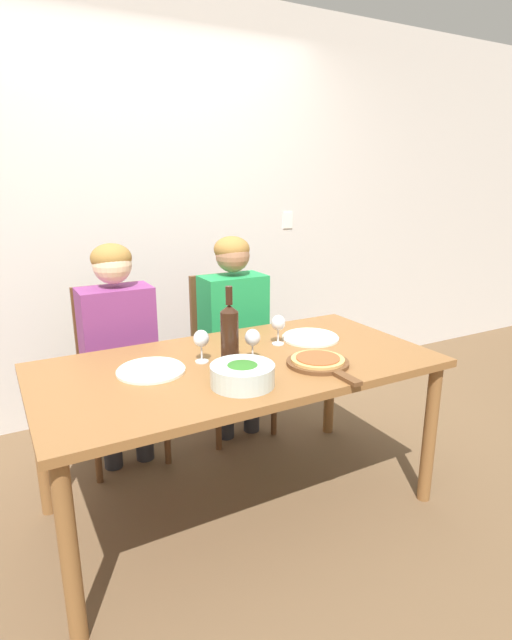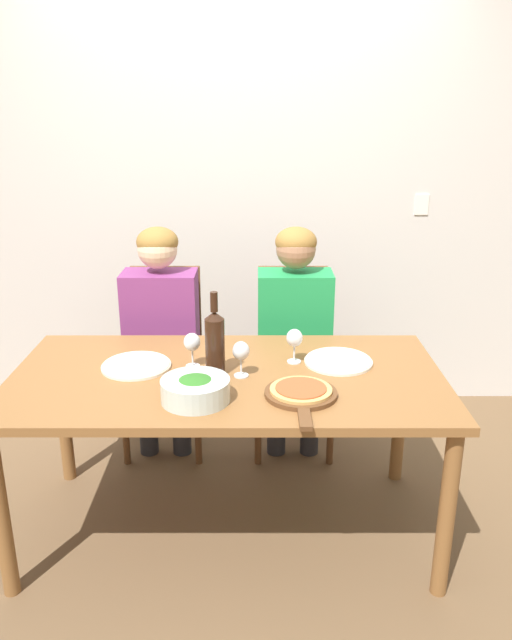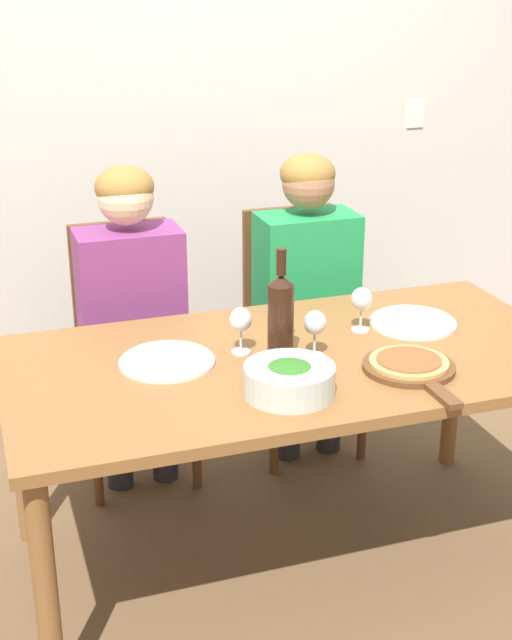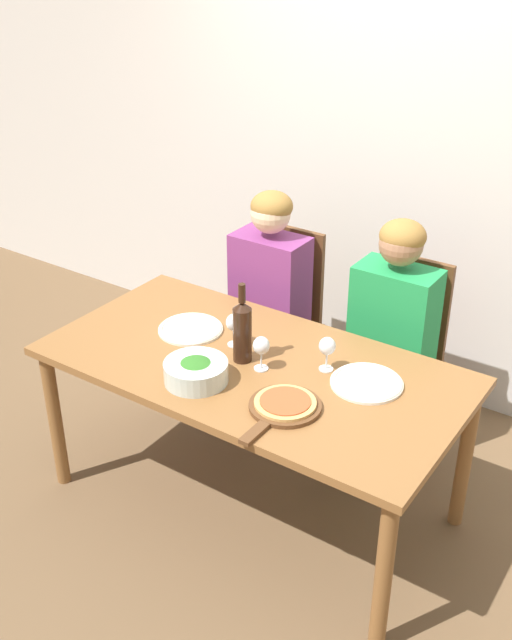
{
  "view_description": "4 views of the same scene",
  "coord_description": "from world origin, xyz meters",
  "px_view_note": "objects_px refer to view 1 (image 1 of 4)",
  "views": [
    {
      "loc": [
        -0.95,
        -1.9,
        1.55
      ],
      "look_at": [
        0.08,
        -0.02,
        0.94
      ],
      "focal_mm": 28.0,
      "sensor_mm": 36.0,
      "label": 1
    },
    {
      "loc": [
        0.12,
        -2.36,
        1.8
      ],
      "look_at": [
        0.12,
        0.14,
        0.94
      ],
      "focal_mm": 35.0,
      "sensor_mm": 36.0,
      "label": 2
    },
    {
      "loc": [
        -0.92,
        -2.36,
        1.87
      ],
      "look_at": [
        -0.13,
        -0.02,
        0.9
      ],
      "focal_mm": 50.0,
      "sensor_mm": 36.0,
      "label": 3
    },
    {
      "loc": [
        1.52,
        -2.21,
        2.4
      ],
      "look_at": [
        -0.02,
        0.05,
        0.93
      ],
      "focal_mm": 42.0,
      "sensor_mm": 36.0,
      "label": 4
    }
  ],
  "objects_px": {
    "person_woman": "(118,335)",
    "broccoli_bowl": "(242,375)",
    "wine_glass_left": "(201,340)",
    "wine_glass_centre": "(253,339)",
    "chair_left": "(116,367)",
    "person_man": "(235,318)",
    "dinner_plate_right": "(310,337)",
    "chair_right": "(227,348)",
    "wine_bottle": "(230,333)",
    "dinner_plate_left": "(151,370)",
    "wine_glass_right": "(278,324)",
    "pizza_on_board": "(319,362)"
  },
  "relations": [
    {
      "from": "person_man",
      "to": "wine_glass_right",
      "type": "relative_size",
      "value": 8.16
    },
    {
      "from": "wine_glass_right",
      "to": "wine_glass_centre",
      "type": "xyz_separation_m",
      "value": [
        -0.22,
        -0.15,
        0.0
      ]
    },
    {
      "from": "dinner_plate_left",
      "to": "wine_glass_centre",
      "type": "relative_size",
      "value": 1.94
    },
    {
      "from": "chair_left",
      "to": "wine_glass_right",
      "type": "height_order",
      "value": "chair_left"
    },
    {
      "from": "chair_right",
      "to": "person_man",
      "type": "relative_size",
      "value": 0.79
    },
    {
      "from": "wine_glass_centre",
      "to": "chair_left",
      "type": "bearing_deg",
      "value": 117.72
    },
    {
      "from": "wine_glass_left",
      "to": "wine_glass_centre",
      "type": "xyz_separation_m",
      "value": [
        0.21,
        -0.1,
        0.0
      ]
    },
    {
      "from": "person_man",
      "to": "pizza_on_board",
      "type": "bearing_deg",
      "value": -91.86
    },
    {
      "from": "dinner_plate_left",
      "to": "wine_glass_left",
      "type": "height_order",
      "value": "wine_glass_left"
    },
    {
      "from": "chair_left",
      "to": "dinner_plate_right",
      "type": "bearing_deg",
      "value": -38.95
    },
    {
      "from": "chair_right",
      "to": "wine_glass_centre",
      "type": "distance_m",
      "value": 0.93
    },
    {
      "from": "chair_right",
      "to": "wine_glass_centre",
      "type": "bearing_deg",
      "value": -107.56
    },
    {
      "from": "chair_right",
      "to": "wine_bottle",
      "type": "bearing_deg",
      "value": -114.42
    },
    {
      "from": "person_woman",
      "to": "broccoli_bowl",
      "type": "height_order",
      "value": "person_woman"
    },
    {
      "from": "chair_left",
      "to": "wine_glass_centre",
      "type": "xyz_separation_m",
      "value": [
        0.43,
        -0.83,
        0.34
      ]
    },
    {
      "from": "person_woman",
      "to": "broccoli_bowl",
      "type": "bearing_deg",
      "value": -73.97
    },
    {
      "from": "person_woman",
      "to": "wine_glass_centre",
      "type": "height_order",
      "value": "person_woman"
    },
    {
      "from": "person_woman",
      "to": "wine_glass_right",
      "type": "bearing_deg",
      "value": -40.47
    },
    {
      "from": "broccoli_bowl",
      "to": "wine_glass_left",
      "type": "xyz_separation_m",
      "value": [
        -0.04,
        0.32,
        0.06
      ]
    },
    {
      "from": "dinner_plate_left",
      "to": "pizza_on_board",
      "type": "xyz_separation_m",
      "value": [
        0.68,
        -0.28,
        0.01
      ]
    },
    {
      "from": "wine_bottle",
      "to": "broccoli_bowl",
      "type": "height_order",
      "value": "wine_bottle"
    },
    {
      "from": "wine_glass_left",
      "to": "wine_bottle",
      "type": "bearing_deg",
      "value": -38.62
    },
    {
      "from": "broccoli_bowl",
      "to": "wine_glass_left",
      "type": "height_order",
      "value": "wine_glass_left"
    },
    {
      "from": "broccoli_bowl",
      "to": "wine_glass_centre",
      "type": "height_order",
      "value": "wine_glass_centre"
    },
    {
      "from": "wine_glass_right",
      "to": "pizza_on_board",
      "type": "bearing_deg",
      "value": -88.77
    },
    {
      "from": "dinner_plate_right",
      "to": "wine_glass_left",
      "type": "bearing_deg",
      "value": -176.23
    },
    {
      "from": "chair_left",
      "to": "person_woman",
      "type": "xyz_separation_m",
      "value": [
        -0.0,
        -0.12,
        0.22
      ]
    },
    {
      "from": "person_man",
      "to": "chair_left",
      "type": "bearing_deg",
      "value": 170.51
    },
    {
      "from": "person_woman",
      "to": "wine_glass_centre",
      "type": "distance_m",
      "value": 0.84
    },
    {
      "from": "dinner_plate_left",
      "to": "wine_glass_centre",
      "type": "xyz_separation_m",
      "value": [
        0.45,
        -0.09,
        0.1
      ]
    },
    {
      "from": "wine_bottle",
      "to": "pizza_on_board",
      "type": "height_order",
      "value": "wine_bottle"
    },
    {
      "from": "chair_right",
      "to": "dinner_plate_right",
      "type": "height_order",
      "value": "chair_right"
    },
    {
      "from": "wine_glass_centre",
      "to": "chair_right",
      "type": "bearing_deg",
      "value": 72.44
    },
    {
      "from": "wine_bottle",
      "to": "wine_glass_left",
      "type": "height_order",
      "value": "wine_bottle"
    },
    {
      "from": "wine_bottle",
      "to": "chair_left",
      "type": "bearing_deg",
      "value": 112.06
    },
    {
      "from": "person_woman",
      "to": "wine_glass_right",
      "type": "xyz_separation_m",
      "value": [
        0.66,
        -0.56,
        0.11
      ]
    },
    {
      "from": "chair_right",
      "to": "pizza_on_board",
      "type": "xyz_separation_m",
      "value": [
        -0.03,
        -1.02,
        0.25
      ]
    },
    {
      "from": "chair_left",
      "to": "person_man",
      "type": "height_order",
      "value": "person_man"
    },
    {
      "from": "person_man",
      "to": "wine_glass_right",
      "type": "xyz_separation_m",
      "value": [
        -0.04,
        -0.56,
        0.11
      ]
    },
    {
      "from": "chair_right",
      "to": "wine_bottle",
      "type": "distance_m",
      "value": 0.96
    },
    {
      "from": "broccoli_bowl",
      "to": "wine_glass_right",
      "type": "height_order",
      "value": "wine_glass_right"
    },
    {
      "from": "broccoli_bowl",
      "to": "wine_bottle",
      "type": "bearing_deg",
      "value": 75.85
    },
    {
      "from": "pizza_on_board",
      "to": "wine_glass_left",
      "type": "relative_size",
      "value": 2.77
    },
    {
      "from": "wine_bottle",
      "to": "pizza_on_board",
      "type": "distance_m",
      "value": 0.42
    },
    {
      "from": "wine_bottle",
      "to": "wine_glass_right",
      "type": "height_order",
      "value": "wine_bottle"
    },
    {
      "from": "person_man",
      "to": "dinner_plate_right",
      "type": "relative_size",
      "value": 4.2
    },
    {
      "from": "chair_left",
      "to": "chair_right",
      "type": "distance_m",
      "value": 0.69
    },
    {
      "from": "chair_left",
      "to": "chair_right",
      "type": "relative_size",
      "value": 1.0
    },
    {
      "from": "broccoli_bowl",
      "to": "wine_glass_right",
      "type": "xyz_separation_m",
      "value": [
        0.39,
        0.37,
        0.06
      ]
    },
    {
      "from": "person_man",
      "to": "pizza_on_board",
      "type": "distance_m",
      "value": 0.9
    }
  ]
}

